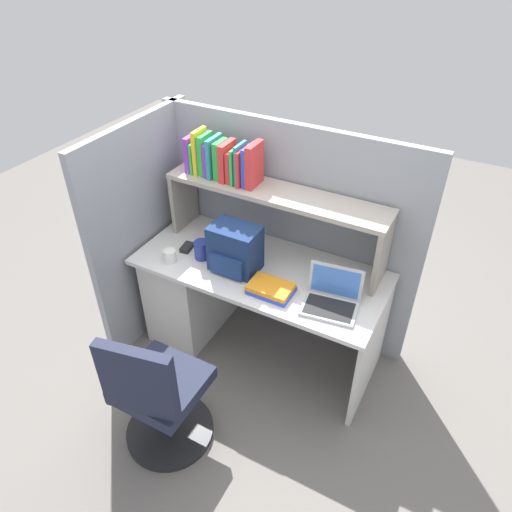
% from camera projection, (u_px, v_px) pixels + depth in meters
% --- Properties ---
extents(ground_plane, '(8.00, 8.00, 0.00)m').
position_uv_depth(ground_plane, '(259.00, 347.00, 3.45)').
color(ground_plane, slate).
extents(desk, '(1.60, 0.70, 0.73)m').
position_uv_depth(desk, '(211.00, 288.00, 3.36)').
color(desk, silver).
rests_on(desk, ground_plane).
extents(cubicle_partition_rear, '(1.84, 0.05, 1.55)m').
position_uv_depth(cubicle_partition_rear, '(286.00, 232.00, 3.26)').
color(cubicle_partition_rear, gray).
rests_on(cubicle_partition_rear, ground_plane).
extents(cubicle_partition_left, '(0.05, 1.06, 1.55)m').
position_uv_depth(cubicle_partition_left, '(147.00, 230.00, 3.28)').
color(cubicle_partition_left, gray).
rests_on(cubicle_partition_left, ground_plane).
extents(overhead_hutch, '(1.44, 0.28, 0.45)m').
position_uv_depth(overhead_hutch, '(275.00, 205.00, 2.95)').
color(overhead_hutch, gray).
rests_on(overhead_hutch, desk).
extents(reference_books_on_shelf, '(0.49, 0.18, 0.29)m').
position_uv_depth(reference_books_on_shelf, '(224.00, 160.00, 2.95)').
color(reference_books_on_shelf, purple).
rests_on(reference_books_on_shelf, overhead_hutch).
extents(laptop, '(0.34, 0.29, 0.22)m').
position_uv_depth(laptop, '(332.00, 298.00, 2.70)').
color(laptop, '#B7BABF').
rests_on(laptop, desk).
extents(backpack, '(0.30, 0.22, 0.30)m').
position_uv_depth(backpack, '(235.00, 249.00, 2.92)').
color(backpack, navy).
rests_on(backpack, desk).
extents(computer_mouse, '(0.07, 0.11, 0.03)m').
position_uv_depth(computer_mouse, '(187.00, 247.00, 3.16)').
color(computer_mouse, '#262628').
rests_on(computer_mouse, desk).
extents(paper_cup, '(0.08, 0.08, 0.08)m').
position_uv_depth(paper_cup, '(170.00, 256.00, 3.04)').
color(paper_cup, white).
rests_on(paper_cup, desk).
extents(snack_canister, '(0.10, 0.10, 0.12)m').
position_uv_depth(snack_canister, '(202.00, 250.00, 3.06)').
color(snack_canister, navy).
rests_on(snack_canister, desk).
extents(desk_book_stack, '(0.26, 0.18, 0.06)m').
position_uv_depth(desk_book_stack, '(271.00, 289.00, 2.81)').
color(desk_book_stack, blue).
rests_on(desk_book_stack, desk).
extents(office_chair, '(0.52, 0.52, 0.93)m').
position_uv_depth(office_chair, '(159.00, 399.00, 2.62)').
color(office_chair, black).
rests_on(office_chair, ground_plane).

